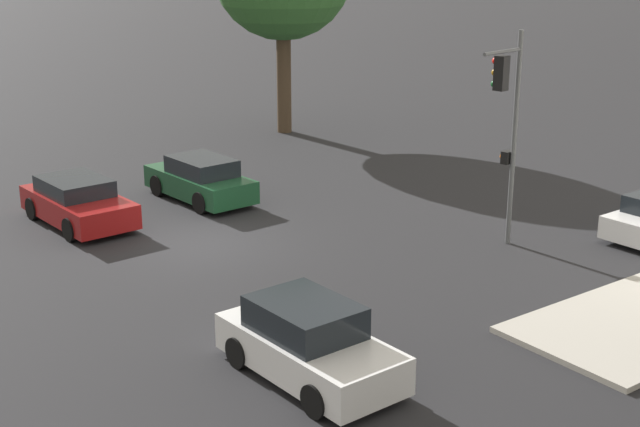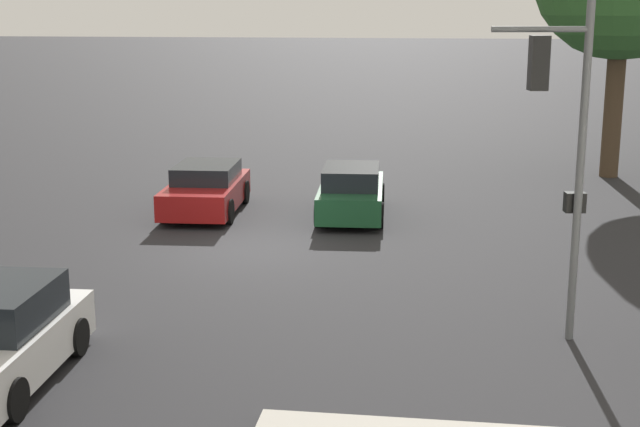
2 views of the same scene
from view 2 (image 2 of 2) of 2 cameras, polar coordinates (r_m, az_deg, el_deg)
name	(u,v)px [view 2 (image 2 of 2)]	position (r m, az deg, el deg)	size (l,w,h in m)	color
ground_plane	(250,250)	(21.75, -4.51, -2.32)	(300.00, 300.00, 0.00)	black
traffic_signal	(561,127)	(15.66, 15.16, 5.34)	(0.70, 1.77, 5.91)	#515456
crossing_car_0	(206,189)	(25.67, -7.30, 1.55)	(4.36, 2.17, 1.39)	maroon
crossing_car_2	(351,192)	(24.95, 2.01, 1.35)	(4.33, 2.03, 1.45)	#194728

